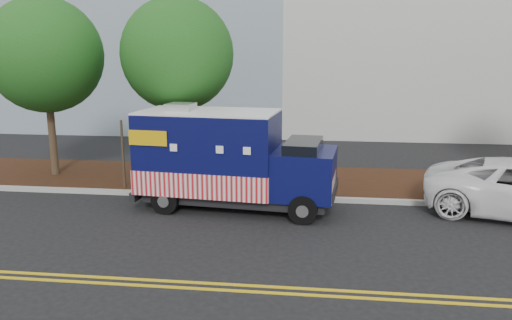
# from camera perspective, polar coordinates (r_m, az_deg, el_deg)

# --- Properties ---
(ground) EXTENTS (120.00, 120.00, 0.00)m
(ground) POSITION_cam_1_polar(r_m,az_deg,el_deg) (14.79, -8.09, -5.79)
(ground) COLOR black
(ground) RESTS_ON ground
(curb) EXTENTS (120.00, 0.18, 0.15)m
(curb) POSITION_cam_1_polar(r_m,az_deg,el_deg) (16.06, -6.82, -3.98)
(curb) COLOR #9E9E99
(curb) RESTS_ON ground
(mulch_strip) EXTENTS (120.00, 4.00, 0.15)m
(mulch_strip) POSITION_cam_1_polar(r_m,az_deg,el_deg) (18.04, -5.26, -2.10)
(mulch_strip) COLOR black
(mulch_strip) RESTS_ON ground
(centerline_near) EXTENTS (120.00, 0.10, 0.01)m
(centerline_near) POSITION_cam_1_polar(r_m,az_deg,el_deg) (10.86, -14.23, -13.04)
(centerline_near) COLOR gold
(centerline_near) RESTS_ON ground
(centerline_far) EXTENTS (120.00, 0.10, 0.01)m
(centerline_far) POSITION_cam_1_polar(r_m,az_deg,el_deg) (10.66, -14.72, -13.60)
(centerline_far) COLOR gold
(centerline_far) RESTS_ON ground
(tree_a) EXTENTS (4.00, 4.00, 6.42)m
(tree_a) POSITION_cam_1_polar(r_m,az_deg,el_deg) (19.17, -22.96, 10.95)
(tree_a) COLOR #38281C
(tree_a) RESTS_ON ground
(tree_b) EXTENTS (3.85, 3.85, 6.38)m
(tree_b) POSITION_cam_1_polar(r_m,az_deg,el_deg) (17.53, -8.98, 11.83)
(tree_b) COLOR #38281C
(tree_b) RESTS_ON ground
(sign_post) EXTENTS (0.06, 0.06, 2.40)m
(sign_post) POSITION_cam_1_polar(r_m,az_deg,el_deg) (16.80, -14.95, 0.37)
(sign_post) COLOR #473828
(sign_post) RESTS_ON ground
(food_truck) EXTENTS (6.02, 2.75, 3.08)m
(food_truck) POSITION_cam_1_polar(r_m,az_deg,el_deg) (14.67, -3.43, -0.19)
(food_truck) COLOR black
(food_truck) RESTS_ON ground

